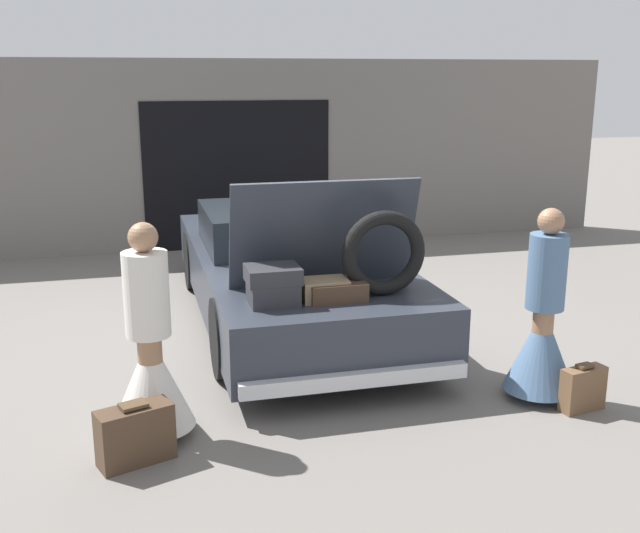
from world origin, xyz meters
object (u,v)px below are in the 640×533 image
Objects in this scene: car at (290,269)px; person_right at (542,332)px; person_left at (151,362)px; suitcase_beside_left_person at (135,435)px; suitcase_beside_right_person at (583,389)px.

car is 3.07× the size of person_right.
person_right is at bearing 89.54° from person_left.
car is at bearing 43.45° from person_right.
car is 2.82m from person_left.
person_left is at bearing 99.45° from person_right.
suitcase_beside_left_person is (-0.14, -0.38, -0.36)m from person_left.
person_right is (3.08, -0.12, -0.00)m from person_left.
person_right is at bearing 4.70° from suitcase_beside_left_person.
person_right is 2.87× the size of suitcase_beside_left_person.
suitcase_beside_right_person is (0.21, -0.30, -0.38)m from person_right.
suitcase_beside_left_person is at bearing -17.65° from person_left.
suitcase_beside_left_person is (-1.68, -2.75, -0.35)m from car.
car is 3.24m from suitcase_beside_left_person.
person_left is 2.90× the size of suitcase_beside_left_person.
suitcase_beside_right_person is at bearing -0.64° from suitcase_beside_left_person.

